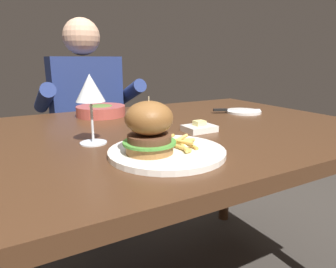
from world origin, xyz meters
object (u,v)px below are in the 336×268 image
(wine_glass, at_px, (90,91))
(table_knife, at_px, (232,110))
(bread_plate, at_px, (243,112))
(butter_dish, at_px, (199,128))
(soup_bowl, at_px, (101,110))
(burger_sandwich, at_px, (149,127))
(main_plate, at_px, (167,152))
(diner_person, at_px, (88,133))

(wine_glass, xyz_separation_m, table_knife, (0.66, 0.18, -0.13))
(bread_plate, distance_m, table_knife, 0.05)
(table_knife, xyz_separation_m, butter_dish, (-0.32, -0.21, -0.00))
(wine_glass, height_order, soup_bowl, wine_glass)
(burger_sandwich, xyz_separation_m, wine_glass, (-0.08, 0.19, 0.07))
(wine_glass, distance_m, bread_plate, 0.74)
(wine_glass, height_order, bread_plate, wine_glass)
(main_plate, bearing_deg, bread_plate, 30.94)
(wine_glass, bearing_deg, main_plate, -55.47)
(burger_sandwich, height_order, butter_dish, burger_sandwich)
(main_plate, relative_size, butter_dish, 2.90)
(burger_sandwich, xyz_separation_m, soup_bowl, (0.06, 0.58, -0.05))
(soup_bowl, height_order, diner_person, diner_person)
(bread_plate, distance_m, butter_dish, 0.41)
(table_knife, relative_size, soup_bowl, 1.01)
(burger_sandwich, distance_m, soup_bowl, 0.59)
(butter_dish, height_order, soup_bowl, soup_bowl)
(table_knife, bearing_deg, soup_bowl, 157.21)
(table_knife, distance_m, diner_person, 0.83)
(bread_plate, distance_m, diner_person, 0.87)
(burger_sandwich, relative_size, butter_dish, 1.34)
(diner_person, bearing_deg, wine_glass, -103.21)
(burger_sandwich, distance_m, table_knife, 0.69)
(butter_dish, xyz_separation_m, soup_bowl, (-0.20, 0.42, 0.01))
(main_plate, xyz_separation_m, soup_bowl, (0.01, 0.58, 0.02))
(wine_glass, xyz_separation_m, butter_dish, (0.34, -0.03, -0.14))
(table_knife, height_order, soup_bowl, soup_bowl)
(table_knife, height_order, butter_dish, butter_dish)
(soup_bowl, bearing_deg, diner_person, 83.42)
(wine_glass, bearing_deg, bread_plate, 12.52)
(main_plate, xyz_separation_m, butter_dish, (0.21, 0.16, 0.00))
(wine_glass, distance_m, table_knife, 0.70)
(main_plate, xyz_separation_m, table_knife, (0.53, 0.37, 0.01))
(wine_glass, bearing_deg, diner_person, 76.79)
(bread_plate, relative_size, table_knife, 0.76)
(burger_sandwich, relative_size, soup_bowl, 0.67)
(wine_glass, height_order, butter_dish, wine_glass)
(butter_dish, height_order, diner_person, diner_person)
(wine_glass, relative_size, bread_plate, 1.27)
(table_knife, bearing_deg, bread_plate, -22.35)
(burger_sandwich, distance_m, wine_glass, 0.22)
(diner_person, bearing_deg, soup_bowl, -96.58)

